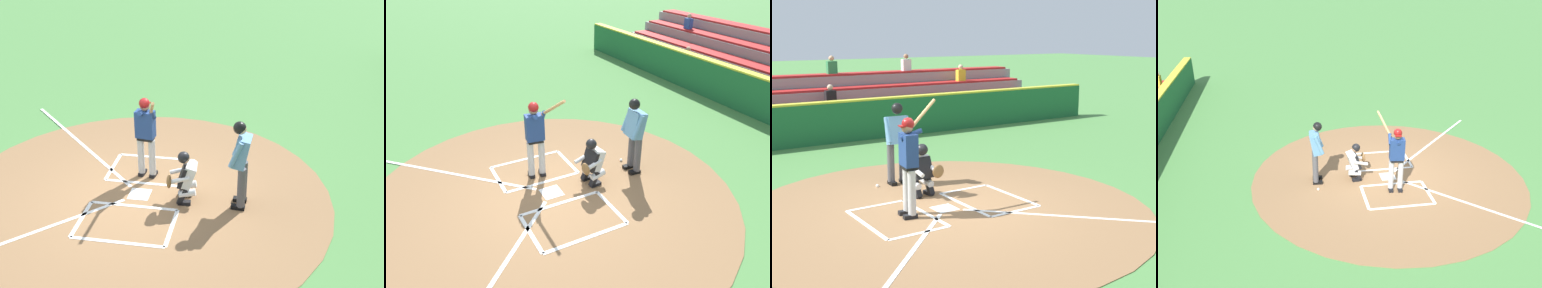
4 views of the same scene
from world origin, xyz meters
The scene contains 9 objects.
ground_plane centered at (0.00, 0.00, 0.00)m, with size 120.00×120.00×0.00m, color #4C8442.
dirt_circle centered at (0.00, 0.00, 0.01)m, with size 8.00×8.00×0.01m, color olive.
home_plate_and_chalk centered at (0.00, 0.88, 0.01)m, with size 7.93×4.91×0.01m.
batter centered at (0.76, 0.01, 1.10)m, with size 1.00×0.63×2.13m.
catcher centered at (-0.06, -0.98, 0.59)m, with size 0.63×0.62×1.13m.
plate_umpire centered at (-0.05, -2.10, 1.08)m, with size 0.60×0.43×1.86m.
baseball centered at (0.45, -2.12, 0.04)m, with size 0.07×0.07×0.07m, color white.
backstop_wall centered at (0.00, -7.50, 0.65)m, with size 22.00×0.36×1.31m.
bleacher_stand centered at (-0.01, -10.20, 0.71)m, with size 20.00×3.40×2.55m.
Camera 3 is at (5.28, 8.63, 3.36)m, focal length 50.84 mm.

